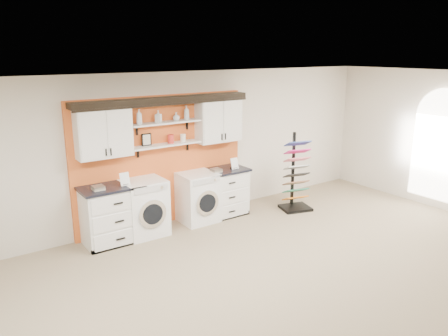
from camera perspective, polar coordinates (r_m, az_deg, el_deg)
floor at (r=5.64m, az=12.23°, el=-19.42°), size 10.00×10.00×0.00m
ceiling at (r=4.68m, az=14.15°, el=10.19°), size 10.00×10.00×0.00m
wall_back at (r=8.09m, az=-8.22°, el=2.37°), size 10.00×0.00×10.00m
accent_panel at (r=8.11m, az=-8.05°, el=0.95°), size 3.40×0.07×2.40m
upper_cabinet_left at (r=7.38m, az=-15.49°, el=4.55°), size 0.90×0.35×0.84m
upper_cabinet_right at (r=8.39m, az=-0.75°, el=6.31°), size 0.90×0.35×0.84m
shelf_lower at (r=7.89m, az=-7.59°, el=3.03°), size 1.32×0.28×0.03m
shelf_upper at (r=7.82m, az=-7.70°, el=5.90°), size 1.32×0.28×0.03m
crown_molding at (r=7.78m, az=-7.84°, el=8.80°), size 3.30×0.41×0.13m
window_arched at (r=9.77m, az=26.33°, el=3.04°), size 0.06×1.10×2.25m
picture_frame at (r=7.76m, az=-10.09°, el=3.67°), size 0.18×0.02×0.22m
canister_red at (r=7.92m, az=-6.98°, el=3.80°), size 0.11×0.11×0.16m
canister_cream at (r=8.04m, az=-5.40°, el=3.94°), size 0.10×0.10×0.14m
base_cabinet_left at (r=7.61m, az=-14.37°, el=-5.89°), size 1.02×0.66×1.00m
base_cabinet_right at (r=8.60m, az=-0.15°, el=-3.17°), size 0.95×0.66×0.93m
washer at (r=7.81m, az=-10.38°, el=-5.09°), size 0.72×0.71×1.00m
dryer at (r=8.29m, az=-3.46°, el=-3.84°), size 0.68×0.71×0.95m
sample_rack at (r=9.00m, az=9.35°, el=-2.23°), size 0.69×0.62×1.58m
soap_bottle_a at (r=7.59m, az=-11.02°, el=6.59°), size 0.14×0.14×0.26m
soap_bottle_b at (r=7.74m, az=-8.58°, el=6.69°), size 0.14×0.14×0.21m
soap_bottle_c at (r=7.91m, az=-6.27°, el=6.71°), size 0.14×0.14×0.15m
soap_bottle_d at (r=8.00m, az=-4.93°, el=7.23°), size 0.12×0.12×0.26m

